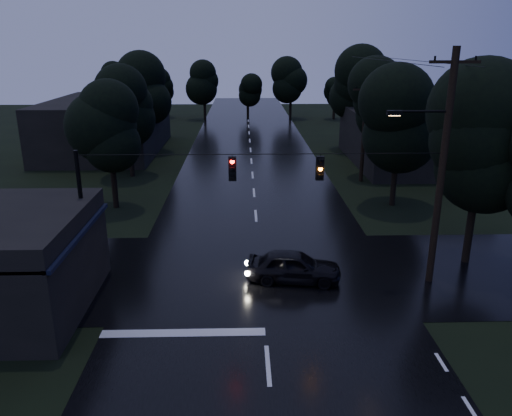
{
  "coord_description": "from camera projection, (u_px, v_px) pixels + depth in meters",
  "views": [
    {
      "loc": [
        -0.77,
        -8.92,
        10.07
      ],
      "look_at": [
        -0.16,
        13.56,
        2.65
      ],
      "focal_mm": 35.0,
      "sensor_mm": 36.0,
      "label": 1
    }
  ],
  "objects": [
    {
      "name": "span_signals",
      "position": [
        275.0,
        167.0,
        20.45
      ],
      "size": [
        15.0,
        0.37,
        1.12
      ],
      "color": "black",
      "rests_on": "ground"
    },
    {
      "name": "tree_right_a",
      "position": [
        399.0,
        119.0,
        31.0
      ],
      "size": [
        4.2,
        4.2,
        8.85
      ],
      "color": "black",
      "rests_on": "ground"
    },
    {
      "name": "building_far_right",
      "position": [
        411.0,
        138.0,
        43.59
      ],
      "size": [
        10.0,
        14.0,
        4.4
      ],
      "primitive_type": "cube",
      "color": "black",
      "rests_on": "ground"
    },
    {
      "name": "tree_corner_near",
      "position": [
        482.0,
        139.0,
        22.36
      ],
      "size": [
        4.48,
        4.48,
        9.44
      ],
      "color": "black",
      "rests_on": "ground"
    },
    {
      "name": "tree_right_b",
      "position": [
        377.0,
        99.0,
        38.49
      ],
      "size": [
        4.48,
        4.48,
        9.44
      ],
      "color": "black",
      "rests_on": "ground"
    },
    {
      "name": "tree_left_c",
      "position": [
        143.0,
        89.0,
        47.48
      ],
      "size": [
        4.48,
        4.48,
        9.44
      ],
      "color": "black",
      "rests_on": "ground"
    },
    {
      "name": "tree_left_b",
      "position": [
        127.0,
        105.0,
        38.12
      ],
      "size": [
        4.2,
        4.2,
        8.85
      ],
      "color": "black",
      "rests_on": "ground"
    },
    {
      "name": "main_road",
      "position": [
        253.0,
        175.0,
        40.12
      ],
      "size": [
        12.0,
        120.0,
        0.02
      ],
      "primitive_type": "cube",
      "color": "black",
      "rests_on": "ground"
    },
    {
      "name": "utility_pole_far",
      "position": [
        364.0,
        131.0,
        37.22
      ],
      "size": [
        2.0,
        0.3,
        7.5
      ],
      "color": "black",
      "rests_on": "ground"
    },
    {
      "name": "tree_left_a",
      "position": [
        109.0,
        126.0,
        30.66
      ],
      "size": [
        3.92,
        3.92,
        8.26
      ],
      "color": "black",
      "rests_on": "ground"
    },
    {
      "name": "car",
      "position": [
        294.0,
        266.0,
        22.05
      ],
      "size": [
        4.33,
        2.21,
        1.41
      ],
      "primitive_type": "imported",
      "rotation": [
        0.0,
        0.0,
        1.44
      ],
      "color": "black",
      "rests_on": "ground"
    },
    {
      "name": "anchor_pole_left",
      "position": [
        83.0,
        221.0,
        20.95
      ],
      "size": [
        0.18,
        0.18,
        6.0
      ],
      "primitive_type": "cylinder",
      "color": "black",
      "rests_on": "ground"
    },
    {
      "name": "tree_right_c",
      "position": [
        356.0,
        84.0,
        47.88
      ],
      "size": [
        4.76,
        4.76,
        10.03
      ],
      "color": "black",
      "rests_on": "ground"
    },
    {
      "name": "utility_pole_main",
      "position": [
        440.0,
        166.0,
        20.63
      ],
      "size": [
        3.5,
        0.3,
        10.0
      ],
      "color": "black",
      "rests_on": "ground"
    },
    {
      "name": "cross_street",
      "position": [
        260.0,
        273.0,
        23.03
      ],
      "size": [
        60.0,
        9.0,
        0.02
      ],
      "primitive_type": "cube",
      "color": "black",
      "rests_on": "ground"
    },
    {
      "name": "building_far_left",
      "position": [
        107.0,
        126.0,
        48.47
      ],
      "size": [
        10.0,
        16.0,
        5.0
      ],
      "primitive_type": "cube",
      "color": "black",
      "rests_on": "ground"
    }
  ]
}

